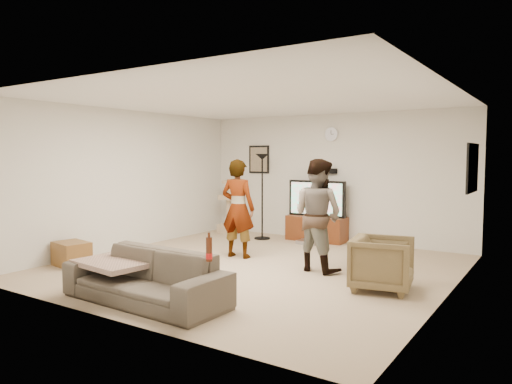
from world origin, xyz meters
The scene contains 24 objects.
floor centered at (0.00, 0.00, -0.01)m, with size 5.50×5.50×0.02m, color tan.
ceiling centered at (0.00, 0.00, 2.51)m, with size 5.50×5.50×0.02m, color white.
wall_back centered at (0.00, 2.75, 1.25)m, with size 5.50×0.04×2.50m, color silver.
wall_front centered at (0.00, -2.75, 1.25)m, with size 5.50×0.04×2.50m, color silver.
wall_left centered at (-2.75, 0.00, 1.25)m, with size 0.04×5.50×2.50m, color silver.
wall_right centered at (2.75, 0.00, 1.25)m, with size 0.04×5.50×2.50m, color silver.
wall_clock centered at (0.00, 2.72, 2.10)m, with size 0.26×0.26×0.04m, color white.
wall_speaker centered at (0.00, 2.69, 1.38)m, with size 0.25×0.10×0.10m, color black.
picture_back centered at (-1.70, 2.73, 1.60)m, with size 0.42×0.03×0.52m, color #796D59.
picture_right centered at (2.73, 1.60, 1.50)m, with size 0.03×0.78×0.62m, color #F7AA74.
tv_stand centered at (-0.20, 2.50, 0.24)m, with size 1.17×0.45×0.49m, color #4C220E.
console_box centered at (-0.18, 2.11, 0.04)m, with size 0.40×0.30×0.07m, color #A9AAB6.
tv centered at (-0.20, 2.50, 0.84)m, with size 1.19×0.08×0.71m, color black.
tv_screen centered at (-0.20, 2.46, 0.84)m, with size 1.09×0.01×0.62m, color #28D799.
floor_lamp centered at (-1.22, 2.10, 0.85)m, with size 0.32×0.32×1.71m, color black.
cat_tree centered at (-2.22, 2.31, 0.58)m, with size 0.37×0.37×1.16m, color tan.
person_left centered at (-0.62, 0.42, 0.81)m, with size 0.59×0.39×1.62m, color beige.
person_right centered at (0.87, 0.32, 0.82)m, with size 0.79×0.62×1.64m, color #39508F.
sofa centered at (-0.10, -2.15, 0.30)m, with size 2.03×0.79×0.59m, color #4B433A.
throw_blanket centered at (-0.60, -2.15, 0.40)m, with size 0.90×0.70×0.06m, color tan.
beer_bottle centered at (0.84, -2.15, 0.72)m, with size 0.06×0.06×0.25m, color #441C0D.
armchair centered at (2.01, -0.18, 0.34)m, with size 0.72×0.74×0.67m, color brown.
side_table centered at (-2.40, -1.47, 0.18)m, with size 0.55×0.41×0.37m, color brown.
toy_ball centered at (-1.41, -0.02, 0.04)m, with size 0.08×0.08×0.08m, color #065083.
Camera 1 is at (3.87, -5.91, 1.68)m, focal length 33.27 mm.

